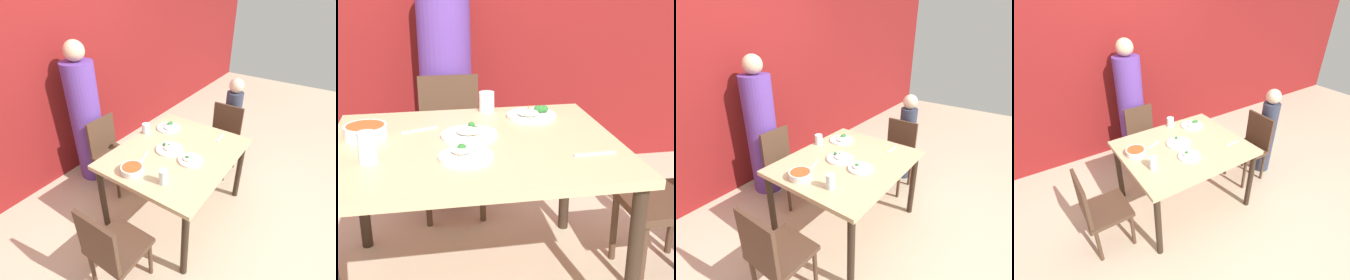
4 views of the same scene
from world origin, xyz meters
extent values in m
plane|color=beige|center=(0.00, 0.00, 0.00)|extent=(10.00, 10.00, 0.00)
cube|color=maroon|center=(0.00, 1.54, 1.35)|extent=(10.00, 0.06, 2.70)
cube|color=tan|center=(0.00, 0.00, 0.74)|extent=(1.27, 1.05, 0.04)
cylinder|color=#332319|center=(-0.58, -0.46, 0.36)|extent=(0.06, 0.06, 0.72)
cylinder|color=#332319|center=(0.58, -0.46, 0.36)|extent=(0.06, 0.06, 0.72)
cylinder|color=#332319|center=(-0.58, 0.46, 0.36)|extent=(0.06, 0.06, 0.72)
cylinder|color=#332319|center=(0.58, 0.46, 0.36)|extent=(0.06, 0.06, 0.72)
cube|color=#4C3323|center=(-0.06, 0.79, 0.42)|extent=(0.40, 0.40, 0.04)
cube|color=#4C3323|center=(-0.06, 0.98, 0.65)|extent=(0.38, 0.03, 0.42)
cylinder|color=#4C3323|center=(-0.22, 0.63, 0.20)|extent=(0.04, 0.04, 0.40)
cylinder|color=#4C3323|center=(0.11, 0.63, 0.20)|extent=(0.04, 0.04, 0.40)
cylinder|color=#4C3323|center=(-0.22, 0.96, 0.20)|extent=(0.04, 0.04, 0.40)
cylinder|color=#4C3323|center=(0.11, 0.96, 0.20)|extent=(0.04, 0.04, 0.40)
cube|color=#4C3323|center=(0.91, -0.07, 0.42)|extent=(0.40, 0.40, 0.04)
cube|color=#4C3323|center=(1.09, -0.07, 0.65)|extent=(0.03, 0.38, 0.42)
cylinder|color=#4C3323|center=(0.74, 0.10, 0.20)|extent=(0.04, 0.04, 0.40)
cylinder|color=#4C3323|center=(0.74, -0.23, 0.20)|extent=(0.04, 0.04, 0.40)
cylinder|color=#4C3323|center=(1.07, 0.10, 0.20)|extent=(0.04, 0.04, 0.40)
cylinder|color=#4C3323|center=(1.07, -0.23, 0.20)|extent=(0.04, 0.04, 0.40)
cube|color=#4C3323|center=(-0.91, -0.07, 0.42)|extent=(0.40, 0.40, 0.04)
cube|color=#4C3323|center=(-1.09, -0.07, 0.65)|extent=(0.03, 0.38, 0.42)
cylinder|color=#4C3323|center=(-0.74, -0.24, 0.20)|extent=(0.04, 0.04, 0.40)
cylinder|color=#4C3323|center=(-0.74, 0.09, 0.20)|extent=(0.04, 0.04, 0.40)
cylinder|color=#4C3323|center=(-1.07, 0.09, 0.20)|extent=(0.04, 0.04, 0.40)
cylinder|color=#5B3893|center=(-0.06, 1.21, 0.72)|extent=(0.35, 0.35, 1.45)
sphere|color=#DBAD89|center=(-0.06, 1.21, 1.55)|extent=(0.22, 0.22, 0.22)
cylinder|color=#33384C|center=(1.25, -0.07, 0.48)|extent=(0.21, 0.21, 0.97)
sphere|color=beige|center=(1.25, -0.07, 1.06)|extent=(0.18, 0.18, 0.18)
cylinder|color=white|center=(-0.48, 0.14, 0.79)|extent=(0.19, 0.19, 0.06)
cylinder|color=#BC5123|center=(-0.48, 0.14, 0.82)|extent=(0.17, 0.17, 0.01)
cylinder|color=white|center=(-0.06, -0.19, 0.77)|extent=(0.22, 0.22, 0.02)
ellipsoid|color=white|center=(-0.07, -0.17, 0.79)|extent=(0.08, 0.08, 0.02)
cone|color=orange|center=(-0.10, -0.19, 0.79)|extent=(0.01, 0.01, 0.02)
sphere|color=#2D702D|center=(-0.07, -0.17, 0.80)|extent=(0.04, 0.04, 0.04)
cylinder|color=white|center=(0.33, 0.31, 0.77)|extent=(0.25, 0.25, 0.02)
ellipsoid|color=white|center=(0.31, 0.29, 0.79)|extent=(0.11, 0.11, 0.03)
sphere|color=#2D702D|center=(0.38, 0.32, 0.80)|extent=(0.04, 0.04, 0.04)
sphere|color=#2D702D|center=(0.40, 0.33, 0.80)|extent=(0.04, 0.04, 0.04)
cone|color=orange|center=(0.33, 0.38, 0.79)|extent=(0.02, 0.02, 0.03)
sphere|color=#2D702D|center=(0.37, 0.33, 0.80)|extent=(0.04, 0.04, 0.04)
cylinder|color=white|center=(-0.02, 0.07, 0.77)|extent=(0.26, 0.26, 0.02)
ellipsoid|color=white|center=(-0.02, 0.06, 0.79)|extent=(0.11, 0.11, 0.02)
sphere|color=#2D702D|center=(0.01, 0.09, 0.79)|extent=(0.03, 0.03, 0.03)
sphere|color=#2D702D|center=(0.00, 0.14, 0.80)|extent=(0.03, 0.03, 0.03)
cone|color=orange|center=(0.00, 0.03, 0.79)|extent=(0.02, 0.02, 0.02)
cylinder|color=silver|center=(0.12, 0.46, 0.81)|extent=(0.08, 0.08, 0.11)
cylinder|color=silver|center=(-0.44, -0.16, 0.82)|extent=(0.07, 0.07, 0.13)
cube|color=silver|center=(0.47, -0.24, 0.76)|extent=(0.18, 0.03, 0.01)
cube|color=silver|center=(-0.24, 0.20, 0.76)|extent=(0.18, 0.08, 0.01)
camera|label=1|loc=(-1.76, -1.11, 2.17)|focal=28.00mm
camera|label=2|loc=(-0.21, -1.94, 1.48)|focal=50.00mm
camera|label=3|loc=(-1.77, -1.29, 1.98)|focal=28.00mm
camera|label=4|loc=(-1.28, -1.91, 2.25)|focal=28.00mm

